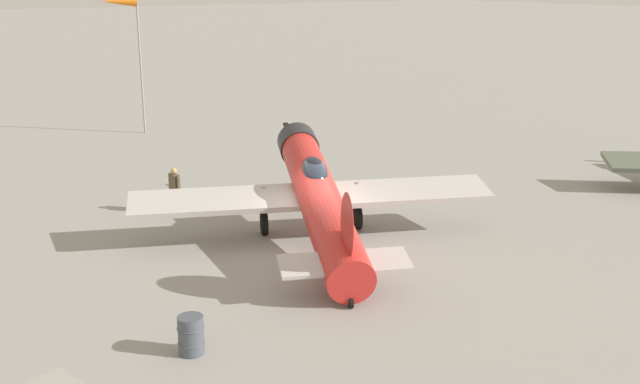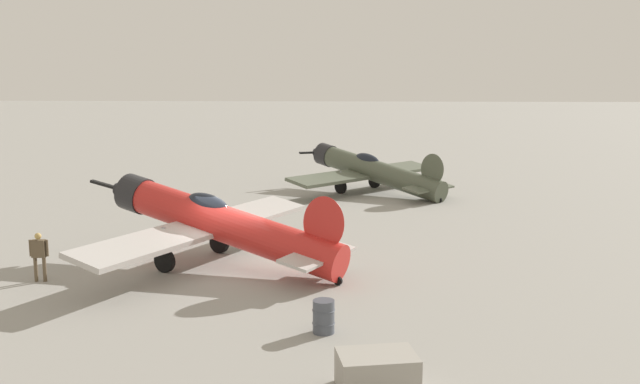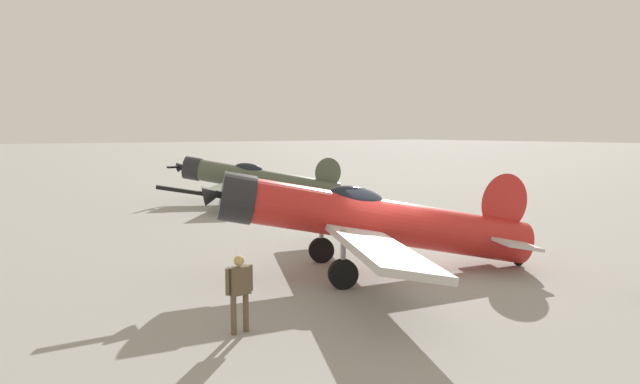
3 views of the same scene
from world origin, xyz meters
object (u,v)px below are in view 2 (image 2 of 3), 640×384
(airplane_foreground, at_px, (217,223))
(ground_crew_mechanic, at_px, (39,252))
(airplane_mid_apron, at_px, (372,171))
(fuel_drum, at_px, (324,316))
(equipment_crate, at_px, (377,372))

(airplane_foreground, bearing_deg, ground_crew_mechanic, 47.85)
(airplane_foreground, xyz_separation_m, ground_crew_mechanic, (2.30, -5.42, -0.59))
(airplane_mid_apron, relative_size, ground_crew_mechanic, 5.97)
(ground_crew_mechanic, height_order, fuel_drum, ground_crew_mechanic)
(airplane_mid_apron, xyz_separation_m, equipment_crate, (26.27, 0.03, -0.92))
(airplane_foreground, xyz_separation_m, fuel_drum, (6.29, 4.18, -1.13))
(ground_crew_mechanic, relative_size, equipment_crate, 0.87)
(equipment_crate, relative_size, fuel_drum, 2.12)
(airplane_foreground, bearing_deg, equipment_crate, 144.91)
(airplane_mid_apron, relative_size, equipment_crate, 5.22)
(equipment_crate, bearing_deg, airplane_mid_apron, -179.92)
(ground_crew_mechanic, xyz_separation_m, fuel_drum, (3.99, 9.59, -0.55))
(equipment_crate, xyz_separation_m, fuel_drum, (-3.27, -1.36, 0.04))
(ground_crew_mechanic, distance_m, equipment_crate, 13.15)
(airplane_foreground, relative_size, ground_crew_mechanic, 6.80)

